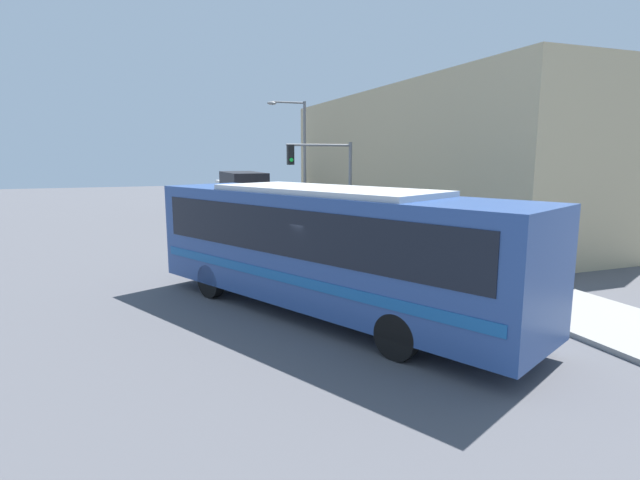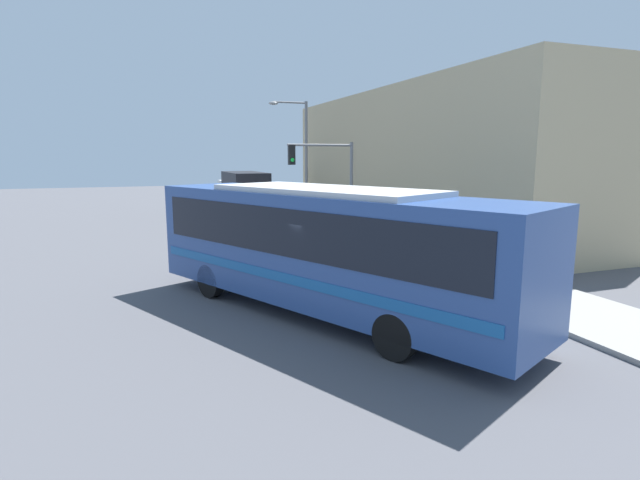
# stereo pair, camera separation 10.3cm
# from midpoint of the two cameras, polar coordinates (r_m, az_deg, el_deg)

# --- Properties ---
(ground_plane) EXTENTS (120.00, 120.00, 0.00)m
(ground_plane) POSITION_cam_midpoint_polar(r_m,az_deg,el_deg) (13.30, 0.49, -8.16)
(ground_plane) COLOR #515156
(sidewalk) EXTENTS (3.13, 70.00, 0.12)m
(sidewalk) POSITION_cam_midpoint_polar(r_m,az_deg,el_deg) (33.78, -2.10, 2.78)
(sidewalk) COLOR gray
(sidewalk) RESTS_ON ground_plane
(building_facade) EXTENTS (6.00, 23.94, 7.57)m
(building_facade) POSITION_cam_midpoint_polar(r_m,az_deg,el_deg) (29.07, 11.05, 8.87)
(building_facade) COLOR tan
(building_facade) RESTS_ON ground_plane
(city_bus) EXTENTS (7.14, 11.11, 3.28)m
(city_bus) POSITION_cam_midpoint_polar(r_m,az_deg,el_deg) (12.65, 0.29, -0.27)
(city_bus) COLOR #2D4C8C
(city_bus) RESTS_ON ground_plane
(delivery_truck) EXTENTS (2.31, 8.02, 2.96)m
(delivery_truck) POSITION_cam_midpoint_polar(r_m,az_deg,el_deg) (35.97, -9.14, 5.57)
(delivery_truck) COLOR black
(delivery_truck) RESTS_ON ground_plane
(fire_hydrant) EXTENTS (0.22, 0.30, 0.77)m
(fire_hydrant) POSITION_cam_midpoint_polar(r_m,az_deg,el_deg) (20.42, 8.00, -0.51)
(fire_hydrant) COLOR gold
(fire_hydrant) RESTS_ON sidewalk
(traffic_light_pole) EXTENTS (3.28, 0.35, 4.58)m
(traffic_light_pole) POSITION_cam_midpoint_polar(r_m,az_deg,el_deg) (23.75, 0.67, 7.78)
(traffic_light_pole) COLOR slate
(traffic_light_pole) RESTS_ON sidewalk
(parking_meter) EXTENTS (0.14, 0.14, 1.39)m
(parking_meter) POSITION_cam_midpoint_polar(r_m,az_deg,el_deg) (24.17, 3.15, 2.44)
(parking_meter) COLOR slate
(parking_meter) RESTS_ON sidewalk
(street_lamp) EXTENTS (2.40, 0.28, 7.16)m
(street_lamp) POSITION_cam_midpoint_polar(r_m,az_deg,el_deg) (30.74, -2.40, 10.15)
(street_lamp) COLOR slate
(street_lamp) RESTS_ON sidewalk
(pedestrian_near_corner) EXTENTS (0.34, 0.34, 1.70)m
(pedestrian_near_corner) POSITION_cam_midpoint_polar(r_m,az_deg,el_deg) (29.74, 1.35, 3.66)
(pedestrian_near_corner) COLOR #47382D
(pedestrian_near_corner) RESTS_ON sidewalk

